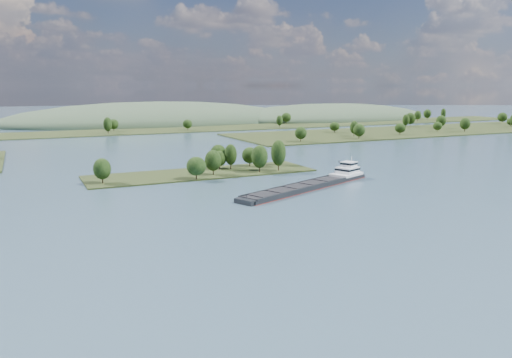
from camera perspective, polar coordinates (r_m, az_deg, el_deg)
ground at (r=166.73m, az=0.58°, el=-2.68°), size 1800.00×1800.00×0.00m
tree_island at (r=221.64m, az=-4.51°, el=1.63°), size 100.00×32.61×15.14m
right_bank at (r=445.78m, az=17.62°, el=5.31°), size 320.00×90.00×14.49m
back_shoreline at (r=434.57m, az=-14.90°, el=5.28°), size 900.00×60.00×14.51m
hill_east at (r=597.41m, az=8.50°, el=6.82°), size 260.00×140.00×36.00m
hill_west at (r=543.39m, az=-11.33°, el=6.36°), size 320.00×160.00×44.00m
cargo_barge at (r=193.81m, az=6.74°, el=-0.50°), size 68.69×34.96×9.59m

